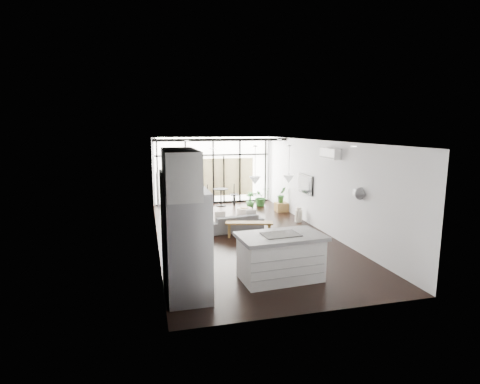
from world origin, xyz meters
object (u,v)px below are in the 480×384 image
milk_can (299,215)px  sofa (235,220)px  tv (306,184)px  fridge (188,245)px  island (280,257)px  console_bench (249,229)px  pouf (244,214)px

milk_can → sofa: bearing=-167.3°
milk_can → tv: tv is taller
fridge → sofa: 4.79m
island → console_bench: 3.18m
pouf → milk_can: bearing=-22.5°
console_bench → island: bearing=-78.1°
island → sofa: size_ratio=1.01×
pouf → tv: (1.94, -0.74, 1.09)m
console_bench → tv: bearing=44.3°
island → pouf: bearing=79.6°
milk_can → tv: 1.07m
island → milk_can: island is taller
sofa → console_bench: (0.26, -0.77, -0.12)m
fridge → tv: size_ratio=1.87×
island → fridge: bearing=-172.4°
sofa → milk_can: (2.38, 0.54, -0.09)m
sofa → milk_can: bearing=-176.8°
pouf → milk_can: milk_can is taller
console_bench → tv: 2.87m
tv → console_bench: bearing=-151.1°
pouf → tv: bearing=-21.0°
island → console_bench: bearing=82.5°
console_bench → pouf: 2.06m
sofa → island: bearing=81.4°
milk_can → pouf: bearing=157.5°
island → sofa: bearing=87.0°
island → fridge: 2.09m
fridge → console_bench: bearing=58.6°
console_bench → pouf: console_bench is taller
pouf → tv: 2.34m
console_bench → milk_can: bearing=47.2°
pouf → fridge: bearing=-114.6°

